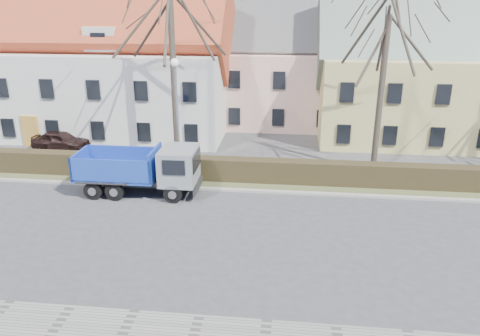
# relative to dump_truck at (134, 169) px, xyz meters

# --- Properties ---
(ground) EXTENTS (120.00, 120.00, 0.00)m
(ground) POSITION_rel_dump_truck_xyz_m (3.18, -3.76, -1.34)
(ground) COLOR #3C3C3E
(curb_far) EXTENTS (80.00, 0.30, 0.12)m
(curb_far) POSITION_rel_dump_truck_xyz_m (3.18, 0.84, -1.28)
(curb_far) COLOR gray
(curb_far) RESTS_ON ground
(grass_strip) EXTENTS (80.00, 3.00, 0.10)m
(grass_strip) POSITION_rel_dump_truck_xyz_m (3.18, 2.44, -1.29)
(grass_strip) COLOR #484F2C
(grass_strip) RESTS_ON ground
(hedge) EXTENTS (60.00, 0.90, 1.30)m
(hedge) POSITION_rel_dump_truck_xyz_m (3.18, 2.24, -0.69)
(hedge) COLOR #2C2416
(hedge) RESTS_ON ground
(building_white) EXTENTS (26.80, 10.80, 9.50)m
(building_white) POSITION_rel_dump_truck_xyz_m (-9.82, 12.24, 3.41)
(building_white) COLOR silver
(building_white) RESTS_ON ground
(building_pink) EXTENTS (10.80, 8.80, 8.00)m
(building_pink) POSITION_rel_dump_truck_xyz_m (7.18, 16.24, 2.66)
(building_pink) COLOR beige
(building_pink) RESTS_ON ground
(building_yellow) EXTENTS (18.80, 10.80, 8.50)m
(building_yellow) POSITION_rel_dump_truck_xyz_m (19.18, 13.24, 2.91)
(building_yellow) COLOR tan
(building_yellow) RESTS_ON ground
(tree_1) EXTENTS (9.20, 9.20, 12.65)m
(tree_1) POSITION_rel_dump_truck_xyz_m (1.18, 4.74, 4.98)
(tree_1) COLOR #362E25
(tree_1) RESTS_ON ground
(tree_2) EXTENTS (8.00, 8.00, 11.00)m
(tree_2) POSITION_rel_dump_truck_xyz_m (13.18, 4.74, 4.16)
(tree_2) COLOR #362E25
(tree_2) RESTS_ON ground
(dump_truck) EXTENTS (6.75, 2.57, 2.69)m
(dump_truck) POSITION_rel_dump_truck_xyz_m (0.00, 0.00, 0.00)
(dump_truck) COLOR #16349B
(dump_truck) RESTS_ON ground
(streetlight) EXTENTS (0.53, 0.53, 6.83)m
(streetlight) POSITION_rel_dump_truck_xyz_m (1.66, 3.24, 2.07)
(streetlight) COLOR gray
(streetlight) RESTS_ON ground
(cart_frame) EXTENTS (0.83, 0.59, 0.69)m
(cart_frame) POSITION_rel_dump_truck_xyz_m (-0.34, 0.95, -1.00)
(cart_frame) COLOR silver
(cart_frame) RESTS_ON ground
(parked_car_a) EXTENTS (3.97, 1.78, 1.32)m
(parked_car_a) POSITION_rel_dump_truck_xyz_m (-7.44, 6.67, -0.68)
(parked_car_a) COLOR black
(parked_car_a) RESTS_ON ground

